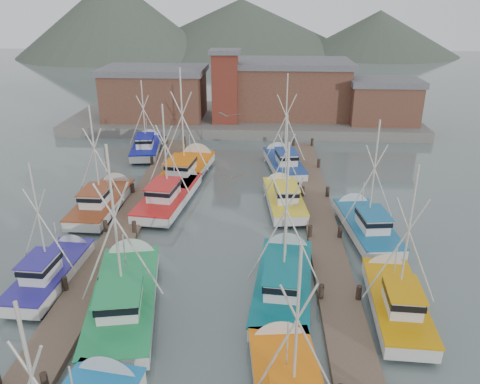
{
  "coord_description": "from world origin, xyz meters",
  "views": [
    {
      "loc": [
        2.79,
        -23.22,
        15.34
      ],
      "look_at": [
        1.15,
        7.25,
        2.6
      ],
      "focal_mm": 35.0,
      "sensor_mm": 36.0,
      "label": 1
    }
  ],
  "objects_px": {
    "boat_8": "(171,194)",
    "lookout_tower": "(225,86)",
    "boat_12": "(187,169)",
    "boat_4": "(126,293)"
  },
  "relations": [
    {
      "from": "boat_8",
      "to": "boat_12",
      "type": "height_order",
      "value": "boat_12"
    },
    {
      "from": "boat_4",
      "to": "boat_12",
      "type": "relative_size",
      "value": 0.96
    },
    {
      "from": "boat_12",
      "to": "boat_4",
      "type": "bearing_deg",
      "value": -83.67
    },
    {
      "from": "boat_4",
      "to": "boat_8",
      "type": "height_order",
      "value": "boat_4"
    },
    {
      "from": "boat_4",
      "to": "lookout_tower",
      "type": "bearing_deg",
      "value": 76.18
    },
    {
      "from": "lookout_tower",
      "to": "boat_4",
      "type": "bearing_deg",
      "value": -93.96
    },
    {
      "from": "boat_4",
      "to": "boat_12",
      "type": "distance_m",
      "value": 19.6
    },
    {
      "from": "lookout_tower",
      "to": "boat_8",
      "type": "height_order",
      "value": "lookout_tower"
    },
    {
      "from": "boat_8",
      "to": "lookout_tower",
      "type": "bearing_deg",
      "value": 90.45
    },
    {
      "from": "boat_8",
      "to": "boat_12",
      "type": "xyz_separation_m",
      "value": [
        0.38,
        5.89,
        0.01
      ]
    }
  ]
}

